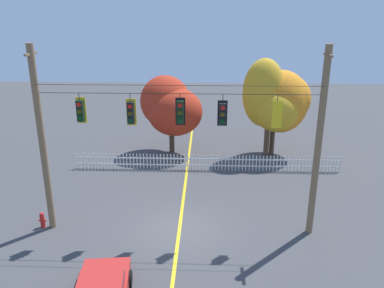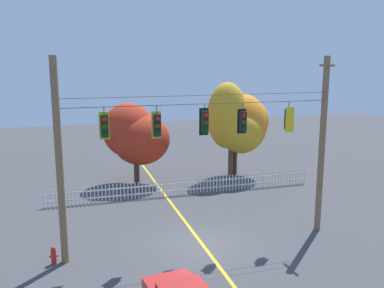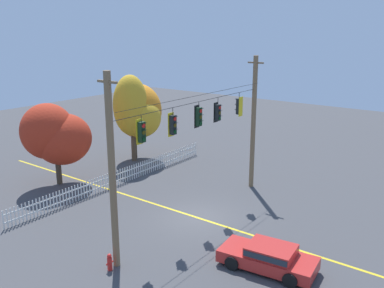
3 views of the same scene
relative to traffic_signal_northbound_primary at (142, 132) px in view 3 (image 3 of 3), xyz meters
The scene contains 14 objects.
ground 7.27m from the traffic_signal_northbound_primary, ahead, with size 80.00×80.00×0.00m, color #424244.
lane_centerline_stripe 7.27m from the traffic_signal_northbound_primary, ahead, with size 0.16×36.00×0.01m, color gold.
signal_support_span 4.54m from the traffic_signal_northbound_primary, ahead, with size 12.72×1.10×8.75m.
traffic_signal_northbound_primary is the anchor object (origin of this frame).
traffic_signal_southbound_primary 2.23m from the traffic_signal_northbound_primary, ahead, with size 0.43×0.38×1.47m.
traffic_signal_eastbound_side 4.41m from the traffic_signal_northbound_primary, ahead, with size 0.43×0.38×1.43m.
traffic_signal_northbound_secondary 6.25m from the traffic_signal_northbound_primary, ahead, with size 0.43×0.38×1.45m.
traffic_signal_westbound_side 8.59m from the traffic_signal_northbound_primary, ahead, with size 0.43×0.38×1.45m.
white_picket_fence 10.70m from the traffic_signal_northbound_primary, 52.92° to the left, with size 17.37×0.06×1.08m.
autumn_maple_near_fence 11.37m from the traffic_signal_northbound_primary, 74.68° to the left, with size 4.51×4.06×5.67m.
autumn_maple_mid 14.24m from the traffic_signal_northbound_primary, 45.45° to the left, with size 3.99×3.11×7.01m.
autumn_oak_far_east 15.26m from the traffic_signal_northbound_primary, 44.55° to the left, with size 4.01×3.71×6.16m.
parked_car 7.95m from the traffic_signal_northbound_primary, 70.97° to the right, with size 2.34×4.44×1.15m.
fire_hydrant 5.95m from the traffic_signal_northbound_primary, behind, with size 0.38×0.22×0.80m.
Camera 3 is at (-17.77, -12.90, 10.35)m, focal length 39.40 mm.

